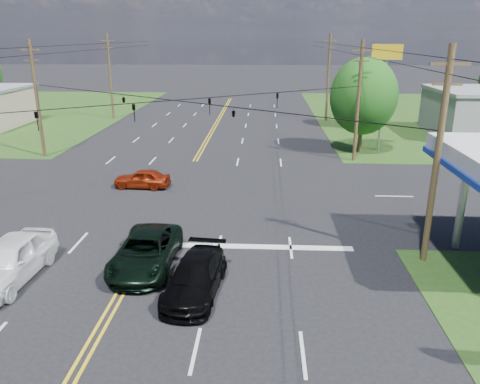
# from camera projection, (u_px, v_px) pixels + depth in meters

# --- Properties ---
(ground) EXTENTS (280.00, 280.00, 0.00)m
(ground) POSITION_uv_depth(u_px,v_px,m) (177.00, 193.00, 30.59)
(ground) COLOR black
(ground) RESTS_ON ground
(stop_bar) EXTENTS (10.00, 0.50, 0.02)m
(stop_bar) POSITION_uv_depth(u_px,v_px,m) (249.00, 247.00, 22.76)
(stop_bar) COLOR silver
(stop_bar) RESTS_ON ground
(pole_se) EXTENTS (1.60, 0.28, 9.50)m
(pole_se) POSITION_uv_depth(u_px,v_px,m) (437.00, 156.00, 19.85)
(pole_se) COLOR #3E2F1A
(pole_se) RESTS_ON ground
(pole_nw) EXTENTS (1.60, 0.28, 9.50)m
(pole_nw) POSITION_uv_depth(u_px,v_px,m) (37.00, 98.00, 38.20)
(pole_nw) COLOR #3E2F1A
(pole_nw) RESTS_ON ground
(pole_ne) EXTENTS (1.60, 0.28, 9.50)m
(pole_ne) POSITION_uv_depth(u_px,v_px,m) (358.00, 100.00, 36.89)
(pole_ne) COLOR #3E2F1A
(pole_ne) RESTS_ON ground
(pole_left_far) EXTENTS (1.60, 0.28, 10.00)m
(pole_left_far) POSITION_uv_depth(u_px,v_px,m) (110.00, 76.00, 56.10)
(pole_left_far) COLOR #3E2F1A
(pole_left_far) RESTS_ON ground
(pole_right_far) EXTENTS (1.60, 0.28, 10.00)m
(pole_right_far) POSITION_uv_depth(u_px,v_px,m) (328.00, 77.00, 54.80)
(pole_right_far) COLOR #3E2F1A
(pole_right_far) RESTS_ON ground
(span_wire_signals) EXTENTS (26.00, 18.00, 1.13)m
(span_wire_signals) POSITION_uv_depth(u_px,v_px,m) (173.00, 100.00, 28.68)
(span_wire_signals) COLOR black
(span_wire_signals) RESTS_ON ground
(power_lines) EXTENTS (26.04, 100.00, 0.64)m
(power_lines) POSITION_uv_depth(u_px,v_px,m) (164.00, 58.00, 25.96)
(power_lines) COLOR black
(power_lines) RESTS_ON ground
(tree_right_a) EXTENTS (5.70, 5.70, 8.18)m
(tree_right_a) POSITION_uv_depth(u_px,v_px,m) (363.00, 96.00, 39.70)
(tree_right_a) COLOR #3E2F1A
(tree_right_a) RESTS_ON ground
(tree_right_b) EXTENTS (4.94, 4.94, 7.09)m
(tree_right_b) POSITION_uv_depth(u_px,v_px,m) (364.00, 89.00, 51.14)
(tree_right_b) COLOR #3E2F1A
(tree_right_b) RESTS_ON ground
(pickup_dkgreen) EXTENTS (2.55, 5.41, 1.50)m
(pickup_dkgreen) POSITION_uv_depth(u_px,v_px,m) (146.00, 251.00, 20.59)
(pickup_dkgreen) COLOR black
(pickup_dkgreen) RESTS_ON ground
(suv_black) EXTENTS (2.41, 4.96, 1.39)m
(suv_black) POSITION_uv_depth(u_px,v_px,m) (195.00, 277.00, 18.49)
(suv_black) COLOR black
(suv_black) RESTS_ON ground
(pickup_white) EXTENTS (2.36, 5.39, 1.81)m
(pickup_white) POSITION_uv_depth(u_px,v_px,m) (9.00, 260.00, 19.45)
(pickup_white) COLOR white
(pickup_white) RESTS_ON ground
(sedan_red) EXTENTS (3.82, 1.74, 1.27)m
(sedan_red) POSITION_uv_depth(u_px,v_px,m) (142.00, 178.00, 31.46)
(sedan_red) COLOR maroon
(sedan_red) RESTS_ON ground
(polesign_ne) EXTENTS (2.44, 1.06, 9.09)m
(polesign_ne) POSITION_uv_depth(u_px,v_px,m) (386.00, 67.00, 39.58)
(polesign_ne) COLOR #A5A5AA
(polesign_ne) RESTS_ON ground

